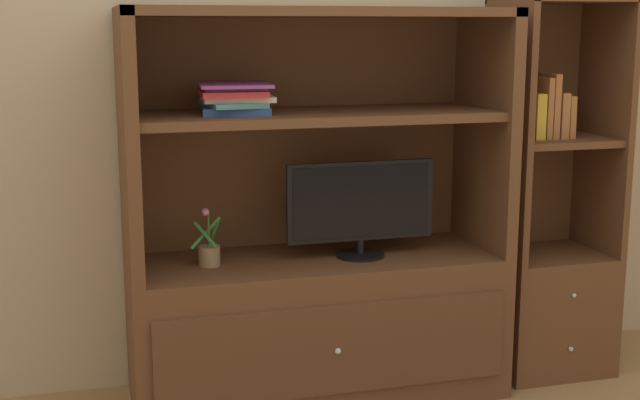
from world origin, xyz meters
TOP-DOWN VIEW (x-y plane):
  - painted_rear_wall at (0.00, 0.75)m, footprint 6.00×0.10m
  - media_console at (0.00, 0.41)m, footprint 1.54×0.60m
  - tv_monitor at (0.18, 0.36)m, footprint 0.62×0.20m
  - potted_plant at (-0.45, 0.39)m, footprint 0.13×0.12m
  - magazine_stack at (-0.33, 0.40)m, footprint 0.31×0.35m
  - bookshelf_tall at (1.08, 0.41)m, footprint 0.50×0.44m
  - upright_book_row at (1.01, 0.40)m, footprint 0.24×0.17m

SIDE VIEW (x-z plane):
  - media_console at x=0.00m, z-range -0.30..1.30m
  - bookshelf_tall at x=1.08m, z-range -0.29..1.37m
  - potted_plant at x=-0.45m, z-range 0.53..0.77m
  - tv_monitor at x=0.18m, z-range 0.61..1.01m
  - upright_book_row at x=1.01m, z-range 1.03..1.31m
  - magazine_stack at x=-0.33m, z-range 1.20..1.32m
  - painted_rear_wall at x=0.00m, z-range 0.00..2.80m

